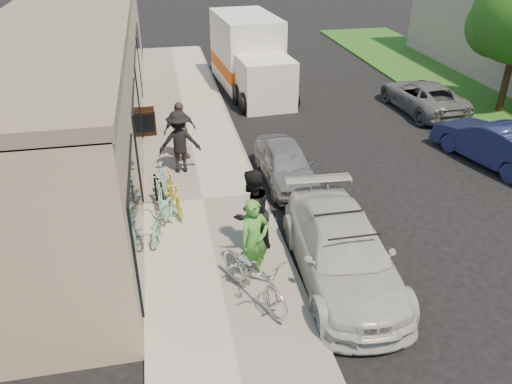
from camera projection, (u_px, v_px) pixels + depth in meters
ground at (310, 264)px, 10.73m from camera, size 120.00×120.00×0.00m
sidewalk at (203, 201)px, 12.91m from camera, size 3.00×34.00×0.15m
curb at (261, 196)px, 13.18m from camera, size 0.12×34.00×0.13m
storefront at (80, 76)px, 15.63m from camera, size 3.60×20.00×4.22m
bike_rack at (159, 189)px, 12.36m from camera, size 0.21×0.53×0.78m
sandwich_board at (147, 122)px, 16.31m from camera, size 0.58×0.58×0.90m
sedan_white at (342, 251)px, 10.03m from camera, size 2.09×4.59×1.34m
sedan_silver at (286, 164)px, 13.75m from camera, size 1.38×3.29×1.11m
moving_truck at (250, 58)px, 20.82m from camera, size 2.69×6.15×2.95m
far_car_blue at (494, 143)px, 14.78m from camera, size 2.29×4.09×1.28m
far_car_gray at (423, 96)px, 18.79m from camera, size 2.10×4.20×1.14m
tandem_bike at (254, 276)px, 9.31m from camera, size 1.49×2.16×1.07m
woman_rider at (254, 240)px, 9.75m from camera, size 0.73×0.60×1.73m
man_standing at (252, 213)px, 10.43m from camera, size 1.20×1.14×1.94m
cruiser_bike_a at (161, 185)px, 12.48m from camera, size 0.62×1.70×1.00m
cruiser_bike_b at (163, 216)px, 11.32m from camera, size 1.04×1.79×0.89m
cruiser_bike_c at (174, 193)px, 12.18m from camera, size 0.73×1.62×0.94m
bystander_a at (180, 142)px, 13.85m from camera, size 1.18×0.70×1.79m
bystander_b at (180, 131)px, 14.63m from camera, size 1.11×0.79×1.74m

